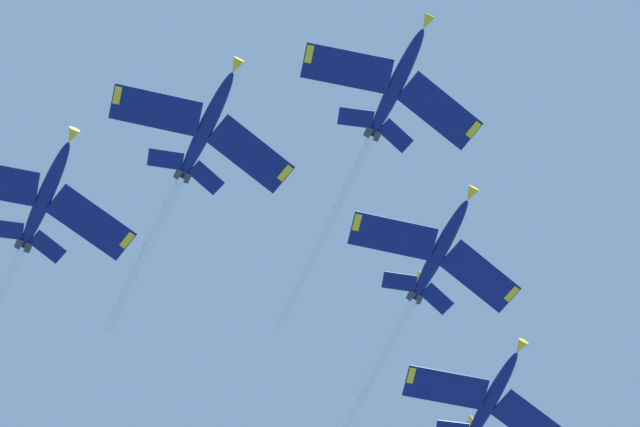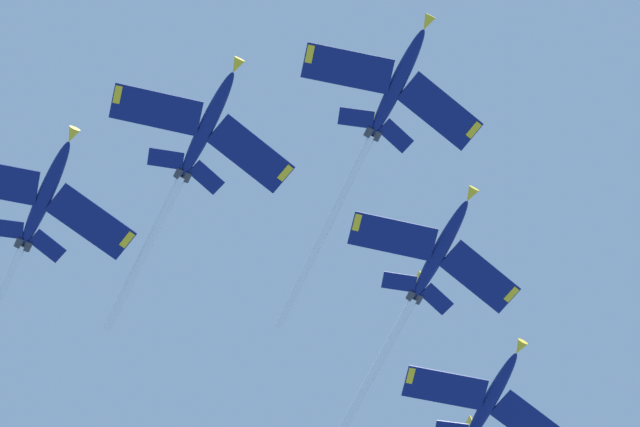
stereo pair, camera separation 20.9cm
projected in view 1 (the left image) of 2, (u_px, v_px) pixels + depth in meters
jet_lead at (379, 120)px, 134.70m from camera, size 19.59×34.63×9.38m
jet_left_wing at (420, 287)px, 140.08m from camera, size 19.55×33.01×8.49m
jet_right_wing at (190, 161)px, 134.62m from camera, size 19.56×30.30×8.32m
jet_left_outer at (479, 421)px, 145.38m from camera, size 19.58×30.39×7.40m
jet_right_outer at (33, 225)px, 134.66m from camera, size 19.59×32.45×8.75m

